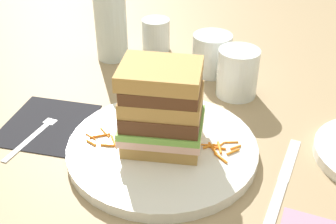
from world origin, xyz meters
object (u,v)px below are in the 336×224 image
at_px(water_bottle, 109,3).
at_px(empty_tumbler_0, 156,35).
at_px(napkin_dark, 47,124).
at_px(knife, 283,181).
at_px(juice_glass, 237,76).
at_px(empty_tumbler_1, 210,54).
at_px(fork, 39,129).
at_px(sandwich, 162,108).
at_px(main_plate, 162,149).

height_order(water_bottle, empty_tumbler_0, water_bottle).
distance_m(napkin_dark, knife, 0.40).
bearing_deg(water_bottle, juice_glass, -15.78).
distance_m(juice_glass, empty_tumbler_0, 0.25).
distance_m(napkin_dark, empty_tumbler_1, 0.35).
bearing_deg(juice_glass, fork, -143.50).
distance_m(napkin_dark, water_bottle, 0.30).
xyz_separation_m(napkin_dark, empty_tumbler_0, (0.08, 0.34, 0.03)).
distance_m(sandwich, empty_tumbler_1, 0.29).
distance_m(sandwich, juice_glass, 0.23).
xyz_separation_m(napkin_dark, juice_glass, (0.29, 0.20, 0.04)).
bearing_deg(juice_glass, empty_tumbler_0, 144.70).
bearing_deg(empty_tumbler_0, sandwich, -70.41).
xyz_separation_m(napkin_dark, fork, (-0.00, -0.02, 0.00)).
height_order(napkin_dark, knife, same).
bearing_deg(juice_glass, napkin_dark, -146.18).
distance_m(main_plate, napkin_dark, 0.21).
height_order(juice_glass, empty_tumbler_0, juice_glass).
bearing_deg(knife, fork, 178.81).
bearing_deg(empty_tumbler_1, knife, -60.13).
distance_m(juice_glass, empty_tumbler_1, 0.10).
height_order(sandwich, empty_tumbler_1, sandwich).
bearing_deg(main_plate, water_bottle, 125.13).
distance_m(fork, empty_tumbler_1, 0.37).
bearing_deg(main_plate, sandwich, 131.18).
relative_size(main_plate, empty_tumbler_1, 3.54).
bearing_deg(empty_tumbler_0, fork, -103.30).
bearing_deg(empty_tumbler_1, sandwich, -92.58).
xyz_separation_m(sandwich, napkin_dark, (-0.21, 0.02, -0.08)).
relative_size(sandwich, fork, 0.80).
bearing_deg(main_plate, empty_tumbler_1, 87.50).
height_order(juice_glass, empty_tumbler_1, juice_glass).
height_order(knife, juice_glass, juice_glass).
xyz_separation_m(napkin_dark, knife, (0.40, -0.03, 0.00)).
xyz_separation_m(main_plate, empty_tumbler_1, (0.01, 0.29, 0.03)).
relative_size(juice_glass, empty_tumbler_0, 1.27).
xyz_separation_m(main_plate, empty_tumbler_0, (-0.13, 0.36, 0.03)).
distance_m(water_bottle, empty_tumbler_0, 0.13).
relative_size(fork, empty_tumbler_1, 2.01).
distance_m(fork, water_bottle, 0.32).
distance_m(knife, empty_tumbler_1, 0.35).
height_order(fork, empty_tumbler_1, empty_tumbler_1).
xyz_separation_m(juice_glass, water_bottle, (-0.29, 0.08, 0.08)).
xyz_separation_m(sandwich, fork, (-0.21, -0.01, -0.08)).
relative_size(water_bottle, empty_tumbler_0, 3.79).
distance_m(sandwich, knife, 0.20).
relative_size(napkin_dark, juice_glass, 1.69).
xyz_separation_m(sandwich, juice_glass, (0.08, 0.21, -0.04)).
bearing_deg(water_bottle, fork, -91.51).
distance_m(juice_glass, water_bottle, 0.31).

